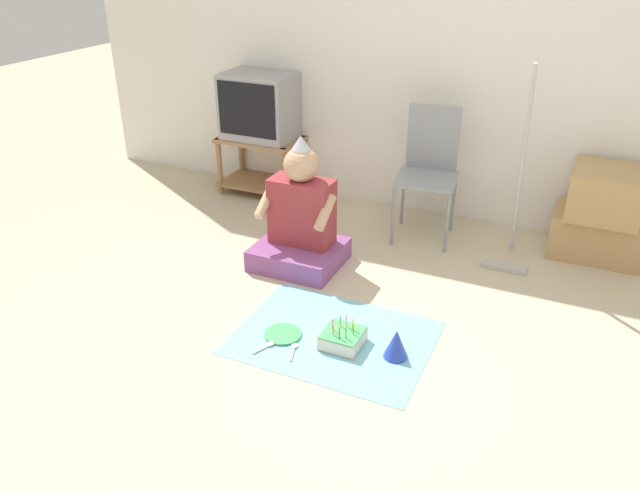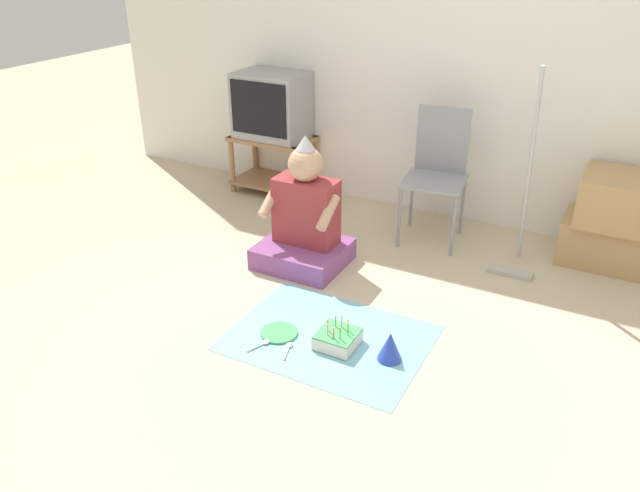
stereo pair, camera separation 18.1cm
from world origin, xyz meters
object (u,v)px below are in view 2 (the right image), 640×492
party_hat_blue (390,346)px  paper_plate (279,333)px  tv (272,105)px  birthday_cake (338,339)px  folding_chair (438,167)px  dust_mop (521,214)px  cardboard_box_stack (612,221)px  person_seated (305,223)px

party_hat_blue → paper_plate: 0.62m
tv → birthday_cake: size_ratio=2.67×
folding_chair → dust_mop: dust_mop is taller
tv → party_hat_blue: tv is taller
cardboard_box_stack → birthday_cake: bearing=-124.8°
cardboard_box_stack → paper_plate: bearing=-130.8°
tv → cardboard_box_stack: tv is taller
folding_chair → paper_plate: 1.68m
folding_chair → tv: bearing=172.5°
birthday_cake → party_hat_blue: (0.29, 0.02, 0.04)m
dust_mop → party_hat_blue: 1.33m
tv → cardboard_box_stack: bearing=-1.4°
party_hat_blue → tv: bearing=135.6°
cardboard_box_stack → party_hat_blue: bearing=-117.7°
person_seated → birthday_cake: size_ratio=4.16×
birthday_cake → person_seated: bearing=129.5°
tv → person_seated: bearing=-49.4°
cardboard_box_stack → paper_plate: (-1.46, -1.69, -0.29)m
tv → paper_plate: 2.19m
dust_mop → paper_plate: 1.67m
folding_chair → dust_mop: (0.63, -0.24, -0.13)m
cardboard_box_stack → person_seated: (-1.74, -0.90, -0.02)m
folding_chair → party_hat_blue: folding_chair is taller
dust_mop → person_seated: (-1.23, -0.53, -0.11)m
tv → person_seated: 1.35m
cardboard_box_stack → party_hat_blue: size_ratio=3.88×
person_seated → cardboard_box_stack: bearing=27.4°
dust_mop → party_hat_blue: dust_mop is taller
tv → folding_chair: (1.44, -0.19, -0.21)m
cardboard_box_stack → dust_mop: bearing=-143.9°
dust_mop → tv: bearing=168.1°
paper_plate → folding_chair: bearing=78.2°
tv → cardboard_box_stack: 2.61m
party_hat_blue → paper_plate: party_hat_blue is taller
person_seated → paper_plate: bearing=-70.5°
tv → dust_mop: dust_mop is taller
cardboard_box_stack → dust_mop: size_ratio=0.47×
person_seated → birthday_cake: (0.61, -0.73, -0.23)m
cardboard_box_stack → party_hat_blue: cardboard_box_stack is taller
tv → folding_chair: size_ratio=0.61×
dust_mop → birthday_cake: (-0.63, -1.27, -0.34)m
folding_chair → birthday_cake: bearing=-90.1°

